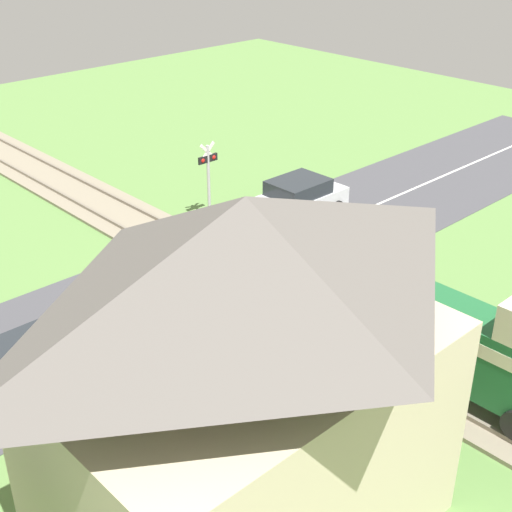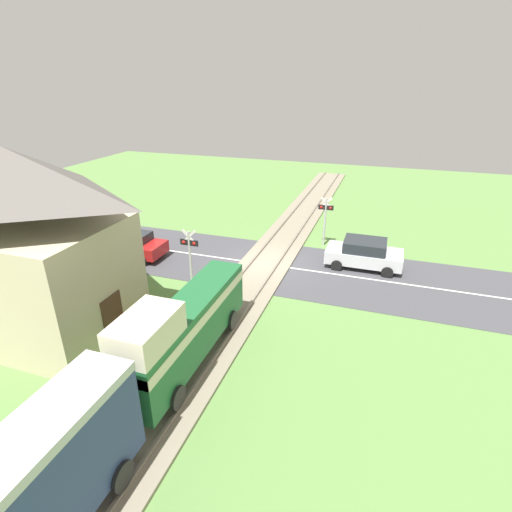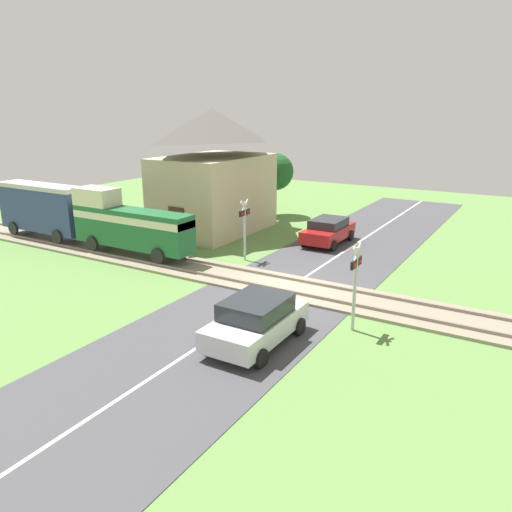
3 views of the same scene
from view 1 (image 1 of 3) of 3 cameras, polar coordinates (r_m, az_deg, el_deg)
ground_plane at (r=24.32m, az=-2.61°, el=-1.24°), size 60.00×60.00×0.00m
road_surface at (r=24.31m, az=-2.61°, el=-1.22°), size 48.00×6.40×0.02m
track_bed at (r=24.29m, az=-2.61°, el=-1.10°), size 2.80×48.00×0.24m
car_near_crossing at (r=28.11m, az=3.37°, el=4.67°), size 4.00×2.06×1.56m
car_far_side at (r=19.40m, az=-17.32°, el=-8.13°), size 4.04×1.94×1.44m
crossing_signal_west_approach at (r=27.65m, az=-3.84°, el=6.87°), size 0.90×0.18×3.09m
crossing_signal_east_approach at (r=19.39m, az=-1.10°, el=-2.48°), size 0.90×0.18×3.09m
station_building at (r=12.99m, az=-0.72°, el=-10.66°), size 7.79×5.25×7.37m
pedestrian_by_station at (r=17.89m, az=8.27°, el=-10.54°), size 0.39×0.39×1.58m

